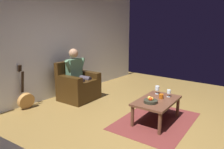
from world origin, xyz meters
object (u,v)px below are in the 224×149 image
Objects in this scene: person_seated at (78,72)px; wine_glass_near at (169,92)px; guitar at (26,99)px; candle_jar at (161,96)px; coffee_table at (157,103)px; wine_glass_far at (157,89)px; armchair at (78,86)px; fruit_bowl at (151,101)px.

person_seated is 8.89× the size of wine_glass_near.
guitar is 2.85m from candle_jar.
coffee_table is (-0.07, 2.07, -0.31)m from person_seated.
candle_jar is at bearing 42.91° from wine_glass_far.
guitar is at bearing -62.59° from candle_jar.
armchair reaches higher than candle_jar.
guitar is 2.80m from wine_glass_far.
wine_glass_near reaches higher than fruit_bowl.
person_seated is 2.20m from wine_glass_near.
candle_jar is at bearing 171.68° from fruit_bowl.
fruit_bowl is at bearing 82.08° from person_seated.
coffee_table is 1.08× the size of guitar.
wine_glass_far reaches higher than wine_glass_near.
person_seated is at bearing -80.63° from wine_glass_near.
coffee_table is 4.23× the size of fruit_bowl.
candle_jar is (-0.11, 0.03, 0.10)m from coffee_table.
guitar is at bearing -57.18° from wine_glass_far.
coffee_table is at bearing 26.73° from wine_glass_far.
coffee_table is 0.34m from wine_glass_near.
coffee_table is 2.77m from guitar.
wine_glass_far is at bearing -94.55° from wine_glass_near.
fruit_bowl is (0.52, 0.14, -0.08)m from wine_glass_far.
wine_glass_far is 1.95× the size of candle_jar.
armchair reaches higher than wine_glass_near.
armchair is 0.34m from person_seated.
guitar is at bearing -64.29° from coffee_table.
guitar reaches higher than wine_glass_far.
fruit_bowl is 0.32m from candle_jar.
wine_glass_far is 0.68× the size of fruit_bowl.
guitar is 3.93× the size of fruit_bowl.
wine_glass_near reaches higher than coffee_table.
person_seated is at bearing -93.98° from fruit_bowl.
candle_jar is (0.20, 0.18, -0.07)m from wine_glass_far.
person_seated reaches higher than wine_glass_near.
candle_jar is at bearing 90.94° from person_seated.
wine_glass_near is 0.52m from fruit_bowl.
fruit_bowl is (0.14, 2.06, 0.13)m from armchair.
wine_glass_near is (-0.29, 0.10, 0.15)m from coffee_table.
fruit_bowl is (0.21, -0.02, 0.10)m from coffee_table.
wine_glass_near is (-0.36, 2.17, -0.16)m from person_seated.
wine_glass_far is at bearing -165.15° from fruit_bowl.
wine_glass_near is (-1.48, 2.59, 0.30)m from guitar.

